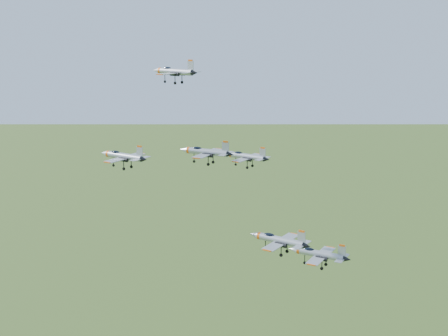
% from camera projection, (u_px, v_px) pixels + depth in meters
% --- Properties ---
extents(jet_lead, '(13.40, 11.24, 3.59)m').
position_uv_depth(jet_lead, '(174.00, 71.00, 142.22)').
color(jet_lead, '#9EA3AA').
extents(jet_left_high, '(12.78, 10.51, 3.42)m').
position_uv_depth(jet_left_high, '(206.00, 152.00, 131.41)').
color(jet_left_high, '#9EA3AA').
extents(jet_right_high, '(12.16, 10.12, 3.25)m').
position_uv_depth(jet_right_high, '(123.00, 156.00, 122.88)').
color(jet_right_high, '#9EA3AA').
extents(jet_left_low, '(12.02, 10.02, 3.21)m').
position_uv_depth(jet_left_low, '(246.00, 156.00, 137.24)').
color(jet_left_low, '#9EA3AA').
extents(jet_right_low, '(12.65, 10.54, 3.38)m').
position_uv_depth(jet_right_low, '(279.00, 240.00, 112.97)').
color(jet_right_low, '#9EA3AA').
extents(jet_trail, '(13.15, 10.83, 3.52)m').
position_uv_depth(jet_trail, '(318.00, 254.00, 123.73)').
color(jet_trail, '#9EA3AA').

